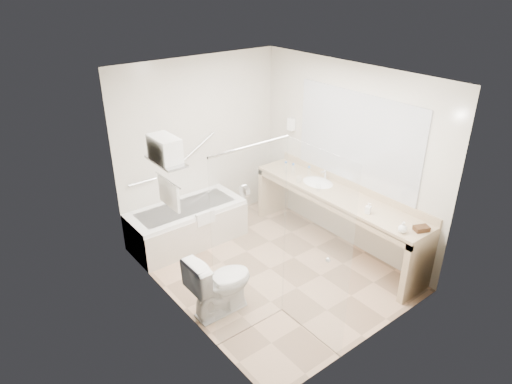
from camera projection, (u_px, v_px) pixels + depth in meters
floor at (270, 268)px, 5.96m from camera, size 3.20×3.20×0.00m
ceiling at (273, 76)px, 4.85m from camera, size 2.60×3.20×0.10m
wall_back at (200, 145)px, 6.54m from camera, size 2.60×0.10×2.50m
wall_front at (381, 238)px, 4.28m from camera, size 2.60×0.10×2.50m
wall_left at (175, 215)px, 4.69m from camera, size 0.10×3.20×2.50m
wall_right at (346, 157)px, 6.12m from camera, size 0.10×3.20×2.50m
bathtub at (187, 224)px, 6.44m from camera, size 1.60×0.73×0.59m
grab_bar_short at (143, 182)px, 6.12m from camera, size 0.40×0.03×0.03m
grab_bar_long at (199, 146)px, 6.48m from camera, size 0.53×0.03×0.33m
shower_enclosure at (282, 247)px, 4.48m from camera, size 0.96×0.91×2.11m
towel_shelf at (165, 156)px, 4.78m from camera, size 0.24×0.55×0.81m
vanity_counter at (336, 207)px, 6.14m from camera, size 0.55×2.70×0.95m
sink at (318, 184)px, 6.36m from camera, size 0.40×0.52×0.14m
faucet at (326, 174)px, 6.39m from camera, size 0.03×0.03×0.14m
mirror at (356, 139)px, 5.88m from camera, size 0.02×2.00×1.20m
hairdryer_unit at (291, 124)px, 6.75m from camera, size 0.08×0.10×0.18m
toilet at (220, 283)px, 5.08m from camera, size 0.76×0.43×0.75m
amenity_basket at (421, 229)px, 5.16m from camera, size 0.20×0.17×0.06m
soap_bottle_a at (368, 211)px, 5.53m from camera, size 0.11×0.15×0.06m
soap_bottle_b at (403, 228)px, 5.12m from camera, size 0.12×0.15×0.11m
water_bottle_left at (309, 173)px, 6.43m from camera, size 0.06×0.06×0.18m
water_bottle_mid at (286, 168)px, 6.59m from camera, size 0.06×0.06×0.18m
water_bottle_right at (293, 170)px, 6.52m from camera, size 0.06×0.06×0.18m
drinking_glass_near at (299, 180)px, 6.32m from camera, size 0.09×0.09×0.09m
drinking_glass_far at (318, 188)px, 6.08m from camera, size 0.08×0.08×0.09m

